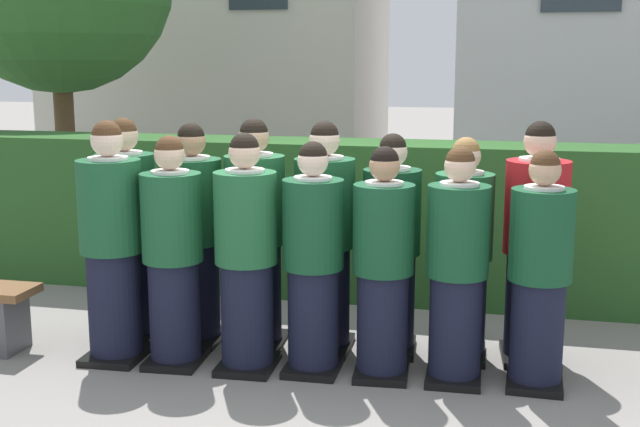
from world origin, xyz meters
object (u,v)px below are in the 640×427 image
object	(u,v)px
student_front_row_1	(173,257)
student_front_row_5	(457,272)
student_rear_row_5	(463,255)
student_front_row_6	(540,276)
student_rear_row_0	(128,235)
student_front_row_2	(246,259)
student_rear_row_2	(255,239)
student_front_row_4	(383,269)
student_rear_row_4	(391,250)
student_front_row_3	(312,264)
student_front_row_0	(112,248)
student_rear_row_3	(324,243)
student_in_red_blazer	(535,249)
student_rear_row_1	(194,239)

from	to	relation	value
student_front_row_1	student_front_row_5	distance (m)	1.92
student_rear_row_5	student_front_row_6	bearing A→B (deg)	-39.12
student_front_row_5	student_rear_row_0	distance (m)	2.47
student_front_row_5	student_rear_row_5	size ratio (longest dim) A/B	0.99
student_front_row_2	student_rear_row_2	distance (m)	0.47
student_front_row_1	student_front_row_4	size ratio (longest dim) A/B	1.03
student_rear_row_0	student_rear_row_4	bearing A→B (deg)	4.24
student_front_row_3	student_rear_row_5	world-z (taller)	student_rear_row_5
student_rear_row_4	student_rear_row_5	world-z (taller)	student_rear_row_4
student_front_row_0	student_rear_row_3	distance (m)	1.49
student_front_row_1	student_front_row_5	size ratio (longest dim) A/B	1.03
student_front_row_0	student_front_row_3	distance (m)	1.41
student_front_row_2	student_rear_row_2	xyz separation A→B (m)	(-0.08, 0.46, 0.03)
student_front_row_6	student_rear_row_2	world-z (taller)	student_rear_row_2
student_front_row_4	student_rear_row_5	world-z (taller)	student_rear_row_5
student_rear_row_2	student_front_row_6	bearing A→B (deg)	-9.55
student_front_row_5	student_rear_row_2	size ratio (longest dim) A/B	0.92
student_front_row_1	student_front_row_6	world-z (taller)	student_front_row_1
student_rear_row_4	student_front_row_1	bearing A→B (deg)	-158.27
student_front_row_0	student_rear_row_4	distance (m)	1.95
student_front_row_3	student_rear_row_0	xyz separation A→B (m)	(-1.50, 0.35, 0.05)
student_front_row_3	student_rear_row_0	distance (m)	1.54
student_front_row_1	student_front_row_2	xyz separation A→B (m)	(0.52, 0.01, 0.01)
student_rear_row_2	student_rear_row_5	bearing A→B (deg)	3.00
student_front_row_0	student_rear_row_5	xyz separation A→B (m)	(2.37, 0.56, -0.06)
student_front_row_1	student_rear_row_5	bearing A→B (deg)	16.06
student_front_row_5	student_in_red_blazer	world-z (taller)	student_in_red_blazer
student_front_row_4	student_rear_row_5	xyz separation A→B (m)	(0.49, 0.46, 0.01)
student_rear_row_3	student_rear_row_2	bearing A→B (deg)	-176.29
student_rear_row_0	student_rear_row_1	distance (m)	0.51
student_rear_row_2	student_front_row_5	bearing A→B (deg)	-13.86
student_front_row_2	student_rear_row_1	size ratio (longest dim) A/B	0.99
student_front_row_1	student_in_red_blazer	size ratio (longest dim) A/B	0.95
student_rear_row_0	student_in_red_blazer	xyz separation A→B (m)	(2.95, 0.19, 0.01)
student_rear_row_0	student_rear_row_3	world-z (taller)	student_rear_row_0
student_front_row_0	student_front_row_3	size ratio (longest dim) A/B	1.08
student_front_row_5	student_rear_row_0	size ratio (longest dim) A/B	0.93
student_front_row_2	student_rear_row_3	world-z (taller)	student_rear_row_3
student_front_row_4	student_front_row_6	distance (m)	1.00
student_front_row_3	student_rear_row_1	xyz separation A→B (m)	(-0.99, 0.39, 0.04)
student_front_row_3	student_in_red_blazer	bearing A→B (deg)	20.42
student_rear_row_1	student_in_red_blazer	bearing A→B (deg)	3.53
student_front_row_5	student_rear_row_1	size ratio (longest dim) A/B	0.95
student_front_row_5	student_rear_row_5	world-z (taller)	student_rear_row_5
student_front_row_0	student_front_row_2	bearing A→B (deg)	1.41
student_front_row_6	student_rear_row_5	world-z (taller)	student_rear_row_5
student_front_row_3	student_rear_row_0	bearing A→B (deg)	166.94
student_front_row_6	student_rear_row_3	size ratio (longest dim) A/B	0.92
student_rear_row_1	student_rear_row_4	world-z (taller)	student_rear_row_1
student_rear_row_4	student_front_row_4	bearing A→B (deg)	-88.36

